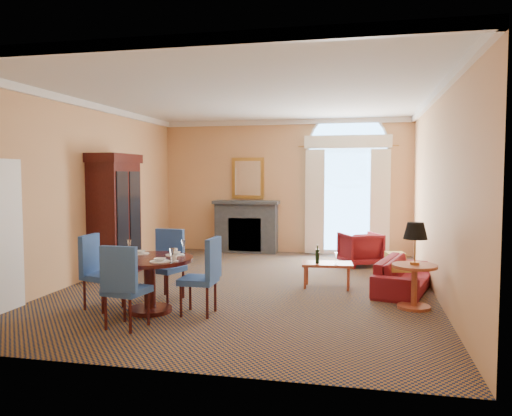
% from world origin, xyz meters
% --- Properties ---
extents(ground, '(7.50, 7.50, 0.00)m').
position_xyz_m(ground, '(0.00, 0.00, 0.00)').
color(ground, '#121D3A').
rests_on(ground, ground).
extents(room_envelope, '(6.04, 7.52, 3.45)m').
position_xyz_m(room_envelope, '(-0.03, 0.67, 2.51)').
color(room_envelope, tan).
rests_on(room_envelope, ground).
extents(armoire, '(0.66, 1.16, 2.28)m').
position_xyz_m(armoire, '(-2.72, 0.42, 1.10)').
color(armoire, black).
rests_on(armoire, ground).
extents(dining_table, '(1.20, 1.20, 0.96)m').
position_xyz_m(dining_table, '(-1.00, -1.85, 0.56)').
color(dining_table, black).
rests_on(dining_table, ground).
extents(dining_chair_north, '(0.59, 0.59, 1.05)m').
position_xyz_m(dining_chair_north, '(-1.06, -1.03, 0.60)').
color(dining_chair_north, '#274E9B').
rests_on(dining_chair_north, ground).
extents(dining_chair_south, '(0.55, 0.55, 1.05)m').
position_xyz_m(dining_chair_south, '(-0.98, -2.66, 0.60)').
color(dining_chair_south, '#274E9B').
rests_on(dining_chair_south, ground).
extents(dining_chair_east, '(0.49, 0.48, 1.05)m').
position_xyz_m(dining_chair_east, '(-0.20, -1.81, 0.60)').
color(dining_chair_east, '#274E9B').
rests_on(dining_chair_east, ground).
extents(dining_chair_west, '(0.59, 0.59, 1.05)m').
position_xyz_m(dining_chair_west, '(-1.81, -1.83, 0.60)').
color(dining_chair_west, '#274E9B').
rests_on(dining_chair_west, ground).
extents(sofa, '(1.14, 1.92, 0.52)m').
position_xyz_m(sofa, '(2.55, 0.20, 0.26)').
color(sofa, maroon).
rests_on(sofa, ground).
extents(armchair, '(1.00, 1.01, 0.70)m').
position_xyz_m(armchair, '(1.83, 2.31, 0.35)').
color(armchair, maroon).
rests_on(armchair, ground).
extents(coffee_table, '(0.88, 0.55, 0.73)m').
position_xyz_m(coffee_table, '(1.29, 0.14, 0.40)').
color(coffee_table, '#AD5134').
rests_on(coffee_table, ground).
extents(side_table, '(0.63, 0.63, 1.20)m').
position_xyz_m(side_table, '(2.60, -0.88, 0.75)').
color(side_table, '#AD5134').
rests_on(side_table, ground).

